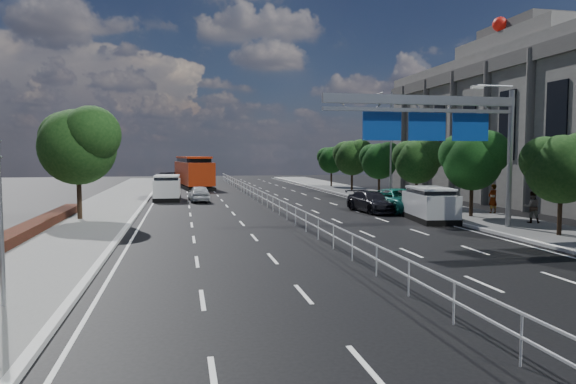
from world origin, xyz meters
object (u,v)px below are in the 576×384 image
object	(u,v)px
red_bus	(193,172)
near_car_silver	(199,193)
near_car_dark	(168,179)
parked_car_teal	(399,201)
pedestrian_b	(532,207)
white_minivan	(167,188)
pedestrian_a	(493,199)
parked_car_dark	(372,202)
overhead_gantry	(442,121)
silver_minivan	(430,204)

from	to	relation	value
red_bus	near_car_silver	world-z (taller)	red_bus
near_car_silver	near_car_dark	distance (m)	23.55
parked_car_teal	pedestrian_b	size ratio (longest dim) A/B	3.26
white_minivan	pedestrian_a	bearing A→B (deg)	-35.54
red_bus	pedestrian_a	distance (m)	36.09
parked_car_dark	pedestrian_a	distance (m)	7.70
near_car_dark	parked_car_dark	distance (m)	36.46
near_car_dark	near_car_silver	bearing A→B (deg)	104.25
parked_car_dark	pedestrian_b	bearing A→B (deg)	-59.53
near_car_silver	parked_car_teal	size ratio (longest dim) A/B	0.70
white_minivan	pedestrian_a	world-z (taller)	white_minivan
overhead_gantry	red_bus	bearing A→B (deg)	107.44
white_minivan	pedestrian_b	size ratio (longest dim) A/B	2.86
pedestrian_b	white_minivan	bearing A→B (deg)	-21.14
silver_minivan	near_car_dark	bearing A→B (deg)	120.23
overhead_gantry	silver_minivan	distance (m)	6.26
parked_car_dark	red_bus	bearing A→B (deg)	104.23
overhead_gantry	near_car_dark	bearing A→B (deg)	108.88
overhead_gantry	pedestrian_a	xyz separation A→B (m)	(6.66, 5.56, -4.53)
near_car_silver	pedestrian_b	distance (m)	25.22
red_bus	near_car_silver	xyz separation A→B (m)	(0.07, -17.59, -1.23)
red_bus	pedestrian_b	bearing A→B (deg)	-71.26
white_minivan	red_bus	bearing A→B (deg)	81.91
white_minivan	pedestrian_a	size ratio (longest dim) A/B	2.67
parked_car_dark	pedestrian_b	size ratio (longest dim) A/B	2.78
overhead_gantry	silver_minivan	size ratio (longest dim) A/B	2.05
parked_car_teal	pedestrian_b	bearing A→B (deg)	-65.71
red_bus	near_car_silver	bearing A→B (deg)	-97.25
near_car_silver	near_car_dark	xyz separation A→B (m)	(-3.07, 23.35, 0.15)
overhead_gantry	red_bus	size ratio (longest dim) A/B	0.82
near_car_silver	parked_car_teal	xyz separation A→B (m)	(13.02, -10.66, 0.11)
red_bus	parked_car_dark	size ratio (longest dim) A/B	2.59
white_minivan	near_car_silver	bearing A→B (deg)	-34.11
overhead_gantry	near_car_silver	size ratio (longest dim) A/B	2.56
pedestrian_a	pedestrian_b	world-z (taller)	pedestrian_a
parked_car_teal	pedestrian_a	xyz separation A→B (m)	(5.10, -2.92, 0.28)
overhead_gantry	silver_minivan	bearing A→B (deg)	69.65
overhead_gantry	near_car_dark	world-z (taller)	overhead_gantry
overhead_gantry	parked_car_teal	bearing A→B (deg)	79.57
pedestrian_a	near_car_silver	bearing A→B (deg)	-50.48
pedestrian_a	silver_minivan	bearing A→B (deg)	3.57
pedestrian_b	overhead_gantry	bearing A→B (deg)	32.97
near_car_silver	parked_car_dark	size ratio (longest dim) A/B	0.82
white_minivan	pedestrian_b	bearing A→B (deg)	-43.69
near_car_dark	silver_minivan	bearing A→B (deg)	119.31
near_car_dark	silver_minivan	world-z (taller)	silver_minivan
parked_car_teal	pedestrian_b	world-z (taller)	pedestrian_b
white_minivan	near_car_dark	distance (m)	21.51
overhead_gantry	red_bus	distance (m)	38.67
parked_car_dark	pedestrian_b	xyz separation A→B (m)	(6.30, -7.95, 0.31)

